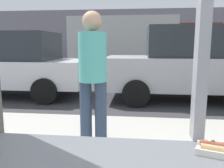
{
  "coord_description": "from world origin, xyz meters",
  "views": [
    {
      "loc": [
        -0.28,
        -1.0,
        1.41
      ],
      "look_at": [
        -0.59,
        1.82,
        0.94
      ],
      "focal_mm": 37.36,
      "sensor_mm": 36.0,
      "label": 1
    }
  ],
  "objects_px": {
    "parked_car_silver": "(187,64)",
    "pedestrian": "(93,73)",
    "box_truck": "(139,43)",
    "parked_car_white": "(11,64)"
  },
  "relations": [
    {
      "from": "parked_car_white",
      "to": "parked_car_silver",
      "type": "distance_m",
      "value": 4.79
    },
    {
      "from": "parked_car_white",
      "to": "pedestrian",
      "type": "distance_m",
      "value": 4.67
    },
    {
      "from": "box_truck",
      "to": "pedestrian",
      "type": "relative_size",
      "value": 4.06
    },
    {
      "from": "parked_car_white",
      "to": "parked_car_silver",
      "type": "bearing_deg",
      "value": -0.0
    },
    {
      "from": "box_truck",
      "to": "pedestrian",
      "type": "height_order",
      "value": "box_truck"
    },
    {
      "from": "box_truck",
      "to": "parked_car_white",
      "type": "bearing_deg",
      "value": -124.67
    },
    {
      "from": "pedestrian",
      "to": "box_truck",
      "type": "bearing_deg",
      "value": 86.25
    },
    {
      "from": "parked_car_white",
      "to": "parked_car_silver",
      "type": "relative_size",
      "value": 1.06
    },
    {
      "from": "parked_car_silver",
      "to": "pedestrian",
      "type": "relative_size",
      "value": 2.53
    },
    {
      "from": "parked_car_white",
      "to": "parked_car_silver",
      "type": "xyz_separation_m",
      "value": [
        4.79,
        -0.0,
        0.05
      ]
    }
  ]
}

